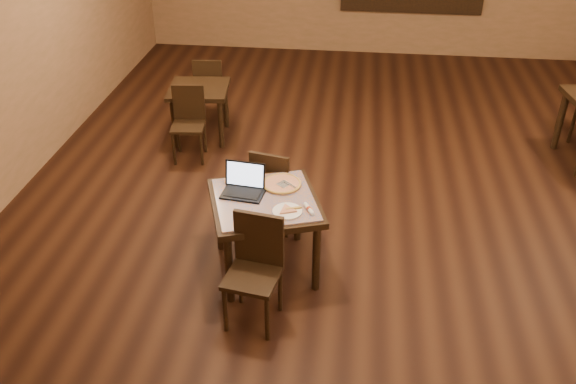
# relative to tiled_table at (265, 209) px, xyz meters

# --- Properties ---
(ground) EXTENTS (10.00, 10.00, 0.00)m
(ground) POSITION_rel_tiled_table_xyz_m (1.05, 1.09, -0.66)
(ground) COLOR black
(ground) RESTS_ON ground
(tiled_table) EXTENTS (1.16, 1.16, 0.76)m
(tiled_table) POSITION_rel_tiled_table_xyz_m (0.00, 0.00, 0.00)
(tiled_table) COLOR black
(tiled_table) RESTS_ON ground
(chair_main_near) EXTENTS (0.48, 0.48, 0.96)m
(chair_main_near) POSITION_rel_tiled_table_xyz_m (0.01, -0.62, -0.12)
(chair_main_near) COLOR black
(chair_main_near) RESTS_ON ground
(chair_main_far) EXTENTS (0.47, 0.47, 0.91)m
(chair_main_far) POSITION_rel_tiled_table_xyz_m (-0.02, 0.62, -0.15)
(chair_main_far) COLOR black
(chair_main_far) RESTS_ON ground
(laptop) EXTENTS (0.39, 0.32, 0.25)m
(laptop) POSITION_rel_tiled_table_xyz_m (-0.20, 0.11, 0.17)
(laptop) COLOR black
(laptop) RESTS_ON tiled_table
(plate) EXTENTS (0.25, 0.25, 0.01)m
(plate) POSITION_rel_tiled_table_xyz_m (0.22, -0.18, 0.11)
(plate) COLOR white
(plate) RESTS_ON tiled_table
(pizza_slice) EXTENTS (0.23, 0.23, 0.02)m
(pizza_slice) POSITION_rel_tiled_table_xyz_m (0.22, -0.18, 0.13)
(pizza_slice) COLOR beige
(pizza_slice) RESTS_ON plate
(pizza_pan) EXTENTS (0.34, 0.34, 0.01)m
(pizza_pan) POSITION_rel_tiled_table_xyz_m (0.12, 0.24, 0.11)
(pizza_pan) COLOR silver
(pizza_pan) RESTS_ON tiled_table
(pizza_whole) EXTENTS (0.35, 0.35, 0.02)m
(pizza_whole) POSITION_rel_tiled_table_xyz_m (0.12, 0.24, 0.12)
(pizza_whole) COLOR beige
(pizza_whole) RESTS_ON pizza_pan
(spatula) EXTENTS (0.25, 0.23, 0.01)m
(spatula) POSITION_rel_tiled_table_xyz_m (0.14, 0.22, 0.13)
(spatula) COLOR silver
(spatula) RESTS_ON pizza_whole
(napkin_roll) EXTENTS (0.11, 0.17, 0.04)m
(napkin_roll) POSITION_rel_tiled_table_xyz_m (0.40, -0.14, 0.12)
(napkin_roll) COLOR white
(napkin_roll) RESTS_ON tiled_table
(other_table_b) EXTENTS (0.80, 0.80, 0.68)m
(other_table_b) POSITION_rel_tiled_table_xyz_m (-1.23, 2.57, -0.09)
(other_table_b) COLOR black
(other_table_b) RESTS_ON ground
(other_table_b_chair_near) EXTENTS (0.42, 0.42, 0.88)m
(other_table_b_chair_near) POSITION_rel_tiled_table_xyz_m (-1.24, 2.05, -0.16)
(other_table_b_chair_near) COLOR black
(other_table_b_chair_near) RESTS_ON ground
(other_table_b_chair_far) EXTENTS (0.42, 0.42, 0.88)m
(other_table_b_chair_far) POSITION_rel_tiled_table_xyz_m (-1.23, 3.08, -0.16)
(other_table_b_chair_far) COLOR black
(other_table_b_chair_far) RESTS_ON ground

